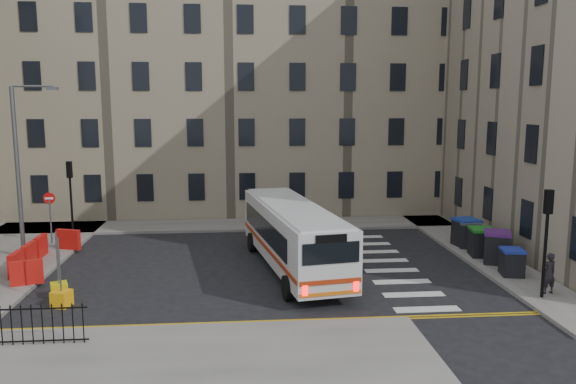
{
  "coord_description": "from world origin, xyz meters",
  "views": [
    {
      "loc": [
        -2.68,
        -24.88,
        7.36
      ],
      "look_at": [
        -0.31,
        2.68,
        3.0
      ],
      "focal_mm": 35.0,
      "sensor_mm": 36.0,
      "label": 1
    }
  ],
  "objects": [
    {
      "name": "streetlamp",
      "position": [
        -13.0,
        2.0,
        4.34
      ],
      "size": [
        0.5,
        0.22,
        8.14
      ],
      "color": "#595B5E",
      "rests_on": "pavement_west"
    },
    {
      "name": "wheelie_bin_c",
      "position": [
        8.77,
        0.34,
        0.83
      ],
      "size": [
        1.24,
        1.38,
        1.35
      ],
      "rotation": [
        0.0,
        0.0,
        -0.16
      ],
      "color": "black",
      "rests_on": "pavement_east"
    },
    {
      "name": "wheelie_bin_b",
      "position": [
        8.98,
        -0.85,
        0.89
      ],
      "size": [
        1.57,
        1.66,
        1.46
      ],
      "rotation": [
        0.0,
        0.0,
        -0.4
      ],
      "color": "black",
      "rests_on": "pavement_east"
    },
    {
      "name": "wheelie_bin_e",
      "position": [
        8.81,
        2.25,
        0.86
      ],
      "size": [
        1.27,
        1.41,
        1.4
      ],
      "rotation": [
        0.0,
        0.0,
        0.14
      ],
      "color": "black",
      "rests_on": "pavement_east"
    },
    {
      "name": "bollard_yellow",
      "position": [
        -9.26,
        -4.57,
        0.3
      ],
      "size": [
        0.75,
        0.75,
        0.6
      ],
      "primitive_type": "cube",
      "rotation": [
        0.0,
        0.0,
        -0.29
      ],
      "color": "#FEA80E",
      "rests_on": "ground"
    },
    {
      "name": "pavement_north",
      "position": [
        -6.0,
        8.6,
        0.07
      ],
      "size": [
        36.0,
        3.2,
        0.15
      ],
      "primitive_type": "cube",
      "color": "slate",
      "rests_on": "ground"
    },
    {
      "name": "bus",
      "position": [
        -0.39,
        -0.69,
        1.66
      ],
      "size": [
        4.13,
        10.84,
        2.88
      ],
      "rotation": [
        0.0,
        0.0,
        0.16
      ],
      "color": "silver",
      "rests_on": "ground"
    },
    {
      "name": "pedestrian",
      "position": [
        9.04,
        -5.13,
        0.95
      ],
      "size": [
        0.64,
        0.48,
        1.61
      ],
      "primitive_type": "imported",
      "rotation": [
        0.0,
        0.0,
        3.31
      ],
      "color": "black",
      "rests_on": "pavement_east"
    },
    {
      "name": "wheelie_bin_a",
      "position": [
        8.76,
        -2.76,
        0.73
      ],
      "size": [
        1.08,
        1.19,
        1.14
      ],
      "rotation": [
        0.0,
        0.0,
        -0.19
      ],
      "color": "black",
      "rests_on": "pavement_east"
    },
    {
      "name": "pavement_east",
      "position": [
        9.0,
        4.0,
        0.07
      ],
      "size": [
        2.4,
        26.0,
        0.15
      ],
      "primitive_type": "cube",
      "color": "slate",
      "rests_on": "ground"
    },
    {
      "name": "pavement_sw",
      "position": [
        -7.0,
        -10.0,
        0.07
      ],
      "size": [
        20.0,
        6.0,
        0.15
      ],
      "primitive_type": "cube",
      "color": "slate",
      "rests_on": "ground"
    },
    {
      "name": "no_entry_north",
      "position": [
        -12.5,
        4.5,
        2.08
      ],
      "size": [
        0.6,
        0.08,
        3.0
      ],
      "color": "#595B5E",
      "rests_on": "pavement_west"
    },
    {
      "name": "ground",
      "position": [
        0.0,
        0.0,
        0.0
      ],
      "size": [
        120.0,
        120.0,
        0.0
      ],
      "primitive_type": "plane",
      "color": "black",
      "rests_on": "ground"
    },
    {
      "name": "wheelie_bin_d",
      "position": [
        8.92,
        1.95,
        0.82
      ],
      "size": [
        1.44,
        1.52,
        1.33
      ],
      "rotation": [
        0.0,
        0.0,
        -0.4
      ],
      "color": "black",
      "rests_on": "pavement_east"
    },
    {
      "name": "terrace_north",
      "position": [
        -7.0,
        15.5,
        8.62
      ],
      "size": [
        38.3,
        10.8,
        17.2
      ],
      "color": "gray",
      "rests_on": "ground"
    },
    {
      "name": "bollard_chevron",
      "position": [
        -9.64,
        -3.62,
        0.3
      ],
      "size": [
        0.78,
        0.78,
        0.6
      ],
      "primitive_type": "cube",
      "rotation": [
        0.0,
        0.0,
        0.37
      ],
      "color": "#D1BF0C",
      "rests_on": "ground"
    },
    {
      "name": "roadworks_barriers",
      "position": [
        -11.84,
        0.5,
        0.65
      ],
      "size": [
        1.66,
        6.26,
        1.0
      ],
      "color": "red",
      "rests_on": "pavement_west"
    },
    {
      "name": "traffic_light_nw",
      "position": [
        -12.0,
        6.5,
        2.87
      ],
      "size": [
        0.28,
        0.22,
        4.1
      ],
      "color": "black",
      "rests_on": "pavement_west"
    },
    {
      "name": "traffic_light_east",
      "position": [
        8.6,
        -5.5,
        2.87
      ],
      "size": [
        0.28,
        0.22,
        4.1
      ],
      "color": "black",
      "rests_on": "pavement_east"
    }
  ]
}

